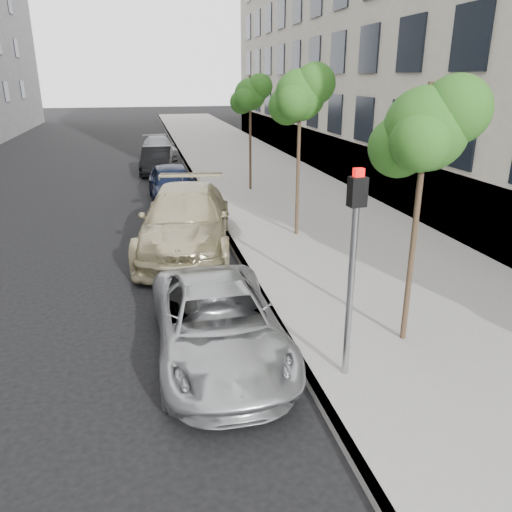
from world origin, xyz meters
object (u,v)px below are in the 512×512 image
object	(u,v)px
tree_mid	(301,95)
sedan_black	(157,161)
suv	(186,220)
sedan_blue	(172,183)
sedan_rear	(159,147)
tree_far	(251,95)
tree_near	(428,129)
signal_pole	(353,252)
minivan	(218,323)

from	to	relation	value
tree_mid	sedan_black	bearing A→B (deg)	107.38
suv	sedan_blue	xyz separation A→B (m)	(0.00, 5.86, -0.14)
sedan_black	sedan_rear	xyz separation A→B (m)	(0.33, 5.37, -0.05)
tree_mid	sedan_blue	bearing A→B (deg)	121.08
tree_far	sedan_rear	size ratio (longest dim) A/B	1.09
tree_mid	tree_far	world-z (taller)	tree_mid
suv	sedan_black	size ratio (longest dim) A/B	1.48
tree_mid	tree_far	xyz separation A→B (m)	(-0.00, 6.50, -0.19)
tree_near	tree_mid	distance (m)	6.51
suv	sedan_blue	bearing A→B (deg)	99.29
suv	sedan_blue	world-z (taller)	suv
sedan_blue	sedan_rear	bearing A→B (deg)	88.69
signal_pole	sedan_black	distance (m)	19.18
tree_near	tree_far	bearing A→B (deg)	90.00
tree_far	suv	size ratio (longest dim) A/B	0.78
tree_mid	tree_near	bearing A→B (deg)	-90.00
tree_near	sedan_rear	distance (m)	23.98
sedan_blue	sedan_black	world-z (taller)	sedan_blue
sedan_rear	tree_mid	bearing A→B (deg)	-84.34
tree_near	signal_pole	world-z (taller)	tree_near
signal_pole	suv	bearing A→B (deg)	99.99
tree_mid	sedan_rear	size ratio (longest dim) A/B	1.15
sedan_blue	sedan_rear	world-z (taller)	sedan_blue
tree_far	signal_pole	xyz separation A→B (m)	(-1.48, -13.83, -1.74)
signal_pole	sedan_black	world-z (taller)	signal_pole
sedan_blue	sedan_rear	size ratio (longest dim) A/B	1.00
tree_far	signal_pole	bearing A→B (deg)	-96.12
tree_far	suv	distance (m)	8.20
signal_pole	suv	distance (m)	7.35
tree_far	sedan_black	bearing A→B (deg)	125.25
suv	tree_near	bearing A→B (deg)	-52.33
minivan	sedan_blue	distance (m)	11.65
suv	sedan_blue	size ratio (longest dim) A/B	1.40
tree_near	suv	size ratio (longest dim) A/B	0.77
tree_mid	sedan_blue	distance (m)	7.28
sedan_rear	suv	bearing A→B (deg)	-95.39
tree_mid	minivan	world-z (taller)	tree_mid
tree_mid	suv	distance (m)	4.66
tree_far	minivan	size ratio (longest dim) A/B	1.01
sedan_black	minivan	bearing A→B (deg)	-82.40
tree_near	tree_mid	xyz separation A→B (m)	(0.00, 6.50, 0.29)
sedan_rear	sedan_black	bearing A→B (deg)	-98.86
signal_pole	suv	size ratio (longest dim) A/B	0.55
minivan	signal_pole	bearing A→B (deg)	-32.88
suv	minivan	bearing A→B (deg)	-80.71
minivan	suv	size ratio (longest dim) A/B	0.77
minivan	sedan_black	distance (m)	17.80
suv	sedan_rear	distance (m)	17.38
tree_far	sedan_rear	xyz separation A→B (m)	(-3.33, 10.53, -3.30)
sedan_rear	tree_far	bearing A→B (deg)	-77.86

